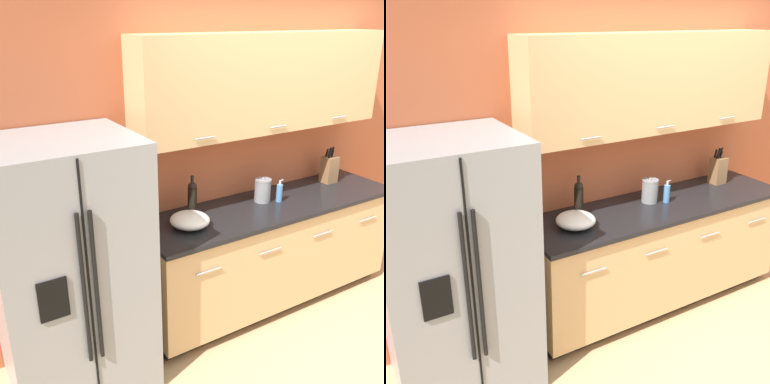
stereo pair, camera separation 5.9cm
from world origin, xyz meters
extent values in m
plane|color=tan|center=(0.00, 0.00, 0.00)|extent=(14.00, 14.00, 0.00)
cube|color=#BC5B38|center=(0.00, 1.39, 1.30)|extent=(10.00, 0.05, 2.60)
cube|color=tan|center=(-0.18, 1.20, 1.86)|extent=(2.21, 0.32, 0.74)
cylinder|color=#99999E|center=(-0.84, 1.03, 1.55)|extent=(0.16, 0.01, 0.01)
cylinder|color=#99999E|center=(-0.18, 1.03, 1.55)|extent=(0.16, 0.01, 0.01)
cylinder|color=#99999E|center=(0.49, 1.03, 1.55)|extent=(0.16, 0.01, 0.01)
cube|color=black|center=(-0.18, 1.08, 0.04)|extent=(2.24, 0.54, 0.09)
cube|color=tan|center=(-0.18, 1.04, 0.49)|extent=(2.28, 0.62, 0.80)
cube|color=black|center=(-0.18, 1.03, 0.90)|extent=(2.31, 0.64, 0.03)
cylinder|color=#99999E|center=(-1.00, 0.72, 0.71)|extent=(0.20, 0.01, 0.01)
cylinder|color=#99999E|center=(-0.45, 0.72, 0.71)|extent=(0.20, 0.01, 0.01)
cylinder|color=#99999E|center=(0.10, 0.72, 0.71)|extent=(0.20, 0.01, 0.01)
cylinder|color=#99999E|center=(0.65, 0.72, 0.71)|extent=(0.20, 0.01, 0.01)
cube|color=gray|center=(-1.87, 0.98, 0.85)|extent=(0.88, 0.75, 1.70)
cube|color=black|center=(-1.87, 0.60, 0.85)|extent=(0.01, 0.01, 1.67)
cylinder|color=black|center=(-1.90, 0.59, 0.94)|extent=(0.02, 0.02, 0.94)
cylinder|color=black|center=(-1.83, 0.59, 0.94)|extent=(0.02, 0.02, 0.94)
cube|color=black|center=(-2.07, 0.60, 0.94)|extent=(0.16, 0.01, 0.24)
cube|color=olive|center=(0.59, 1.16, 1.04)|extent=(0.13, 0.11, 0.24)
cylinder|color=black|center=(0.56, 1.18, 1.20)|extent=(0.02, 0.03, 0.08)
cylinder|color=black|center=(0.56, 1.14, 1.21)|extent=(0.02, 0.04, 0.10)
cylinder|color=black|center=(0.59, 1.18, 1.19)|extent=(0.02, 0.03, 0.06)
cylinder|color=black|center=(0.59, 1.14, 1.19)|extent=(0.01, 0.03, 0.06)
cylinder|color=black|center=(0.63, 1.18, 1.20)|extent=(0.02, 0.03, 0.08)
cylinder|color=black|center=(-0.85, 1.17, 1.03)|extent=(0.07, 0.07, 0.22)
sphere|color=black|center=(-0.85, 1.17, 1.16)|extent=(0.07, 0.07, 0.07)
cylinder|color=black|center=(-0.85, 1.17, 1.18)|extent=(0.02, 0.02, 0.08)
cylinder|color=black|center=(-0.85, 1.17, 1.23)|extent=(0.03, 0.03, 0.02)
cylinder|color=#4C7FB2|center=(-0.10, 1.04, 0.99)|extent=(0.05, 0.05, 0.15)
cylinder|color=#B2B2B5|center=(-0.10, 1.04, 1.08)|extent=(0.02, 0.02, 0.04)
cylinder|color=#B2B2B5|center=(-0.09, 1.04, 1.10)|extent=(0.03, 0.01, 0.01)
cylinder|color=gray|center=(-0.22, 1.11, 1.01)|extent=(0.13, 0.13, 0.18)
cylinder|color=gray|center=(-0.22, 1.11, 1.11)|extent=(0.13, 0.13, 0.01)
sphere|color=gray|center=(-0.22, 1.11, 1.12)|extent=(0.02, 0.02, 0.02)
ellipsoid|color=white|center=(-0.97, 1.01, 0.97)|extent=(0.29, 0.29, 0.10)
camera|label=1|loc=(-2.48, -1.49, 2.33)|focal=42.00mm
camera|label=2|loc=(-2.43, -1.52, 2.33)|focal=42.00mm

